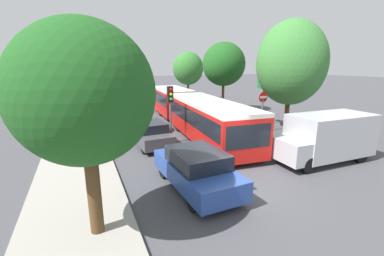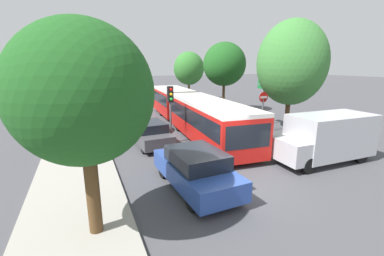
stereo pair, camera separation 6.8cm
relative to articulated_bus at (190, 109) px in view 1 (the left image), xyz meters
name	(u,v)px [view 1 (the left image)]	position (x,y,z in m)	size (l,w,h in m)	color
ground_plane	(236,184)	(-2.04, -9.39, -1.44)	(200.00, 200.00, 0.00)	#47474C
kerb_strip_left	(77,112)	(-7.80, 10.19, -1.37)	(3.20, 49.15, 0.14)	#9E998E
articulated_bus	(190,109)	(0.00, 0.00, 0.00)	(4.00, 17.00, 2.50)	red
city_bus_rear	(101,84)	(-3.81, 29.77, -0.04)	(2.68, 11.29, 2.42)	silver
queued_car_blue	(196,169)	(-3.59, -9.02, -0.66)	(2.05, 4.50, 1.54)	#284799
queued_car_graphite	(150,133)	(-3.83, -3.02, -0.73)	(1.88, 4.12, 1.41)	#47474C
queued_car_tan	(132,114)	(-3.68, 3.31, -0.71)	(1.94, 4.26, 1.46)	tan
queued_car_red	(119,104)	(-3.88, 9.16, -0.69)	(1.98, 4.34, 1.49)	#B21E19
queued_car_green	(113,98)	(-3.71, 15.00, -0.75)	(1.83, 4.02, 1.37)	#236638
white_van	(326,137)	(3.36, -8.93, -0.20)	(5.04, 2.09, 2.31)	#B7BABF
traffic_light	(170,102)	(-2.55, -3.10, 1.05)	(0.34, 0.37, 3.40)	#56595E
no_entry_sign	(263,106)	(4.00, -3.30, 0.43)	(0.70, 0.08, 2.82)	#56595E
direction_sign_post	(263,92)	(5.43, -1.49, 1.11)	(0.10, 1.40, 3.60)	#56595E
tree_left_near	(87,97)	(-7.21, -10.40, 2.38)	(3.45, 3.45, 5.71)	#51381E
tree_left_mid	(79,63)	(-7.19, -0.36, 3.28)	(3.71, 3.71, 6.52)	#51381E
tree_right_near	(292,65)	(6.19, -3.36, 3.13)	(4.71, 4.71, 7.61)	#51381E
tree_right_mid	(224,64)	(5.66, 4.86, 3.19)	(4.11, 4.11, 6.73)	#51381E
tree_right_far	(188,69)	(5.91, 14.34, 2.57)	(3.94, 3.94, 6.25)	#51381E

